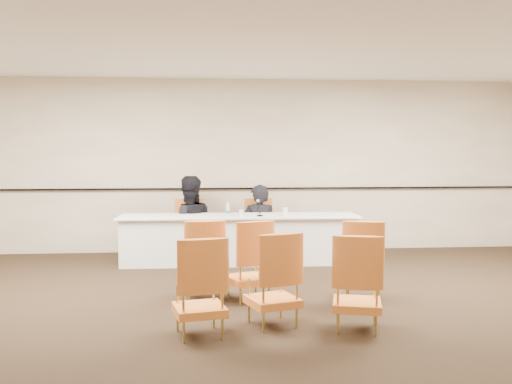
% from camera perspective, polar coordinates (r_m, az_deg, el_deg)
% --- Properties ---
extents(floor, '(10.00, 10.00, 0.00)m').
position_cam_1_polar(floor, '(6.23, 1.52, -12.13)').
color(floor, black).
rests_on(floor, ground).
extents(ceiling, '(10.00, 10.00, 0.00)m').
position_cam_1_polar(ceiling, '(6.12, 1.58, 15.95)').
color(ceiling, white).
rests_on(ceiling, ground).
extents(wall_back, '(10.00, 0.04, 3.00)m').
position_cam_1_polar(wall_back, '(9.98, -1.15, 2.66)').
color(wall_back, '#BBAF93').
rests_on(wall_back, ground).
extents(wall_rail, '(9.80, 0.04, 0.03)m').
position_cam_1_polar(wall_rail, '(9.95, -1.13, 0.36)').
color(wall_rail, black).
rests_on(wall_rail, wall_back).
extents(panel_table, '(3.75, 0.94, 0.75)m').
position_cam_1_polar(panel_table, '(8.96, -1.71, -4.73)').
color(panel_table, white).
rests_on(panel_table, ground).
extents(panelist_main, '(0.65, 0.46, 1.67)m').
position_cam_1_polar(panelist_main, '(9.53, 0.33, -4.25)').
color(panelist_main, black).
rests_on(panelist_main, ground).
extents(panelist_main_chair, '(0.51, 0.51, 0.95)m').
position_cam_1_polar(panelist_main_chair, '(9.52, 0.33, -3.59)').
color(panelist_main_chair, orange).
rests_on(panelist_main_chair, ground).
extents(panelist_second, '(0.97, 0.82, 1.77)m').
position_cam_1_polar(panelist_second, '(9.50, -6.75, -3.74)').
color(panelist_second, black).
rests_on(panelist_second, ground).
extents(panelist_second_chair, '(0.51, 0.51, 0.95)m').
position_cam_1_polar(panelist_second_chair, '(9.50, -6.75, -3.63)').
color(panelist_second_chair, orange).
rests_on(panelist_second_chair, ground).
extents(papers, '(0.36, 0.32, 0.00)m').
position_cam_1_polar(papers, '(8.93, 0.51, -2.33)').
color(papers, white).
rests_on(papers, panel_table).
extents(microphone, '(0.11, 0.19, 0.26)m').
position_cam_1_polar(microphone, '(8.78, 0.39, -1.60)').
color(microphone, black).
rests_on(microphone, panel_table).
extents(water_bottle, '(0.08, 0.08, 0.21)m').
position_cam_1_polar(water_bottle, '(8.86, -2.83, -1.73)').
color(water_bottle, '#178279').
rests_on(water_bottle, panel_table).
extents(drinking_glass, '(0.07, 0.07, 0.10)m').
position_cam_1_polar(drinking_glass, '(8.81, -1.48, -2.10)').
color(drinking_glass, silver).
rests_on(drinking_glass, panel_table).
extents(coffee_cup, '(0.10, 0.10, 0.13)m').
position_cam_1_polar(coffee_cup, '(8.83, 2.92, -1.99)').
color(coffee_cup, white).
rests_on(coffee_cup, panel_table).
extents(aud_chair_front_left, '(0.55, 0.55, 0.95)m').
position_cam_1_polar(aud_chair_front_left, '(6.78, -5.29, -6.70)').
color(aud_chair_front_left, orange).
rests_on(aud_chair_front_left, ground).
extents(aud_chair_front_mid, '(0.64, 0.64, 0.95)m').
position_cam_1_polar(aud_chair_front_mid, '(6.70, -0.77, -6.82)').
color(aud_chair_front_mid, orange).
rests_on(aud_chair_front_mid, ground).
extents(aud_chair_front_right, '(0.62, 0.62, 0.95)m').
position_cam_1_polar(aud_chair_front_right, '(6.84, 10.69, -6.67)').
color(aud_chair_front_right, orange).
rests_on(aud_chair_front_right, ground).
extents(aud_chair_back_left, '(0.59, 0.59, 0.95)m').
position_cam_1_polar(aud_chair_back_left, '(5.47, -5.70, -9.32)').
color(aud_chair_back_left, orange).
rests_on(aud_chair_back_left, ground).
extents(aud_chair_back_mid, '(0.63, 0.63, 0.95)m').
position_cam_1_polar(aud_chair_back_mid, '(5.75, 1.66, -8.64)').
color(aud_chair_back_mid, orange).
rests_on(aud_chair_back_mid, ground).
extents(aud_chair_back_right, '(0.61, 0.61, 0.95)m').
position_cam_1_polar(aud_chair_back_right, '(5.70, 10.08, -8.80)').
color(aud_chair_back_right, orange).
rests_on(aud_chair_back_right, ground).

